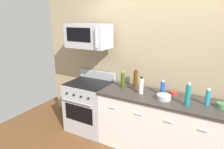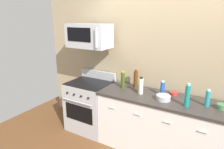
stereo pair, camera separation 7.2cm
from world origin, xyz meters
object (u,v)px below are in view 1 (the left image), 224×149
bottle_vinegar_white (141,86)px  bottle_dish_soap (208,97)px  range_oven (90,105)px  bowl_green_glaze (221,105)px  bottle_wine_amber (136,79)px  bowl_steel_prep (164,97)px  bottle_olive_oil (123,80)px  bottle_soda_blue (163,88)px  microwave (89,36)px  bowl_red_small (174,93)px  bottle_sparkling_teal (188,95)px

bottle_vinegar_white → bottle_dish_soap: bearing=2.5°
range_oven → bowl_green_glaze: (2.10, 0.02, 0.48)m
range_oven → bottle_wine_amber: size_ratio=3.60×
bottle_dish_soap → bowl_steel_prep: size_ratio=1.17×
bottle_vinegar_white → bottle_olive_oil: bearing=165.3°
range_oven → bottle_soda_blue: bearing=3.4°
microwave → bottle_vinegar_white: 1.23m
bottle_vinegar_white → bottle_olive_oil: size_ratio=0.93×
range_oven → bowl_red_small: 1.54m
bowl_green_glaze → bowl_steel_prep: bearing=-172.1°
range_oven → bottle_olive_oil: bottle_olive_oil is taller
bottle_olive_oil → bowl_green_glaze: size_ratio=2.29×
bottle_sparkling_teal → bowl_green_glaze: size_ratio=2.57×
bottle_olive_oil → bottle_sparkling_teal: bearing=-10.7°
range_oven → bottle_sparkling_teal: bearing=-4.2°
bottle_wine_amber → bowl_steel_prep: bottle_wine_amber is taller
microwave → bottle_vinegar_white: microwave is taller
bottle_dish_soap → bowl_green_glaze: 0.19m
bottle_soda_blue → bottle_olive_oil: (-0.66, -0.01, 0.03)m
bottle_vinegar_white → bottle_sparkling_teal: bearing=-8.5°
bowl_red_small → bottle_soda_blue: bearing=-144.5°
range_oven → bottle_wine_amber: (0.82, 0.21, 0.59)m
bottle_olive_oil → bowl_green_glaze: bottle_olive_oil is taller
bowl_red_small → bottle_sparkling_teal: bearing=-52.6°
bottle_sparkling_teal → microwave: bearing=174.3°
bottle_dish_soap → bottle_sparkling_teal: (-0.23, -0.14, 0.04)m
bottle_wine_amber → microwave: bearing=-168.7°
microwave → bowl_red_small: bearing=5.5°
bottle_dish_soap → bottle_sparkling_teal: 0.28m
bowl_green_glaze → bowl_steel_prep: 0.73m
bowl_green_glaze → bottle_soda_blue: bearing=176.0°
bottle_dish_soap → bottle_sparkling_teal: size_ratio=0.73×
bottle_soda_blue → bowl_red_small: (0.15, 0.11, -0.09)m
range_oven → bottle_soda_blue: size_ratio=4.63×
bowl_green_glaze → bowl_steel_prep: (-0.73, -0.10, 0.00)m
microwave → bottle_vinegar_white: (1.00, -0.07, -0.70)m
bottle_soda_blue → bowl_red_small: 0.20m
bottle_dish_soap → bowl_green_glaze: (0.17, 0.00, -0.08)m
bottle_vinegar_white → bottle_olive_oil: bottle_olive_oil is taller
bottle_soda_blue → bowl_steel_prep: (0.06, -0.16, -0.07)m
bottle_vinegar_white → bottle_soda_blue: (0.31, 0.10, -0.02)m
microwave → bowl_red_small: (1.46, 0.14, -0.81)m
bowl_steel_prep → bottle_vinegar_white: bearing=171.5°
bottle_dish_soap → bottle_olive_oil: size_ratio=0.82×
bottle_wine_amber → bowl_green_glaze: bottle_wine_amber is taller
microwave → bottle_olive_oil: size_ratio=2.58×
bottle_vinegar_white → bottle_dish_soap: 0.93m
bottle_soda_blue → range_oven: bearing=-176.6°
bottle_dish_soap → bowl_red_small: size_ratio=2.02×
bottle_wine_amber → bowl_red_small: 0.65m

